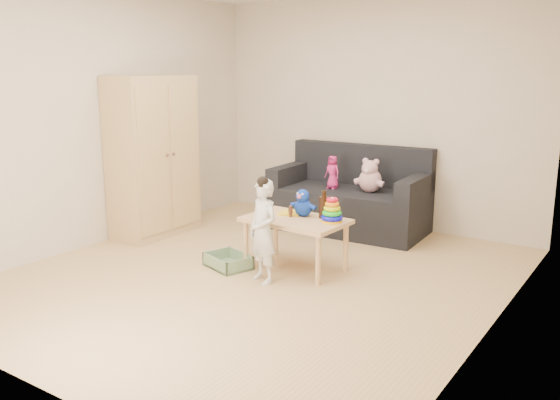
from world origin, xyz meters
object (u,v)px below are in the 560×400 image
Objects in this scene: wardrobe at (153,157)px; play_table at (295,244)px; sofa at (349,210)px; toddler at (263,233)px.

play_table is (1.91, -0.12, -0.63)m from wardrobe.
toddler is (0.16, -1.88, 0.20)m from sofa.
wardrobe reaches higher than play_table.
sofa is at bearing 115.91° from toddler.
play_table is (0.21, -1.44, 0.00)m from sofa.
wardrobe reaches higher than toddler.
toddler reaches higher than play_table.
wardrobe is 1.97× the size of toddler.
sofa is 1.94× the size of toddler.
wardrobe is at bearing -144.89° from sofa.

